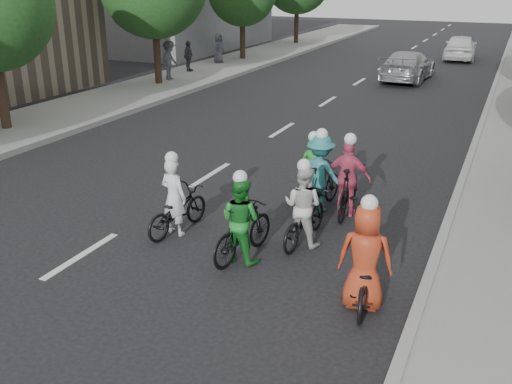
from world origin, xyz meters
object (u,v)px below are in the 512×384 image
Objects in this scene: cyclist_0 at (365,268)px; cyclist_1 at (176,206)px; cyclist_5 at (242,226)px; follow_car_trail at (460,47)px; cyclist_4 at (313,175)px; spectator_0 at (169,60)px; spectator_1 at (188,56)px; cyclist_2 at (304,213)px; cyclist_6 at (348,185)px; spectator_2 at (219,48)px; follow_car_lead at (408,66)px; cyclist_3 at (321,179)px.

cyclist_1 is (-4.12, 1.13, -0.10)m from cyclist_0.
follow_car_trail is (0.79, 28.67, 0.10)m from cyclist_5.
cyclist_4 is 16.02m from spectator_0.
spectator_1 reaches higher than cyclist_4.
cyclist_2 is 0.98× the size of cyclist_6.
spectator_2 is at bearing 2.47° from spectator_0.
spectator_1 is 0.94× the size of spectator_2.
cyclist_2 is at bearing -114.96° from cyclist_5.
cyclist_4 is (-0.58, 2.26, -0.04)m from cyclist_2.
spectator_1 is (-9.76, 16.89, 0.36)m from cyclist_1.
follow_car_lead is 3.17× the size of spectator_1.
follow_car_lead is at bearing -76.19° from cyclist_3.
spectator_0 reaches higher than cyclist_2.
follow_car_trail is at bearing -81.27° from cyclist_5.
cyclist_3 reaches higher than cyclist_5.
cyclist_0 is at bearing 128.04° from cyclist_3.
follow_car_trail is 14.62m from spectator_2.
cyclist_5 is 1.12× the size of spectator_2.
spectator_0 is (-9.28, 14.35, 0.50)m from cyclist_1.
cyclist_2 is 1.70m from cyclist_3.
spectator_0 is (-11.18, 11.47, 0.49)m from cyclist_4.
follow_car_lead is 11.05m from spectator_1.
spectator_1 is at bearing -52.93° from cyclist_6.
cyclist_4 is at bearing -48.75° from cyclist_3.
follow_car_trail is (0.59, 25.30, 0.18)m from cyclist_4.
spectator_1 is at bearing -45.67° from cyclist_4.
spectator_1 is at bearing -60.95° from cyclist_0.
cyclist_6 is 1.23× the size of spectator_1.
spectator_0 is (-12.16, 12.04, 0.38)m from cyclist_6.
spectator_2 is at bearing -0.43° from follow_car_lead.
cyclist_5 is 23.58m from spectator_2.
cyclist_3 reaches higher than cyclist_6.
spectator_0 is (-11.76, -13.83, 0.31)m from follow_car_trail.
cyclist_0 is 4.28m from cyclist_1.
cyclist_2 is 1.02× the size of cyclist_5.
follow_car_lead is (-1.94, 17.35, 0.03)m from cyclist_6.
cyclist_4 is 0.34× the size of follow_car_lead.
cyclist_1 is 2.56m from cyclist_2.
cyclist_3 is at bearing -125.75° from cyclist_1.
cyclist_6 is at bearing -132.53° from cyclist_1.
cyclist_5 is 1.01× the size of spectator_0.
cyclist_4 is 0.37× the size of follow_car_trail.
cyclist_2 is 27.56m from follow_car_trail.
cyclist_2 is 0.38× the size of follow_car_lead.
cyclist_5 is at bearing 94.29° from follow_car_lead.
cyclist_0 reaches higher than cyclist_2.
spectator_2 is (-11.42, 20.62, 0.31)m from cyclist_5.
cyclist_4 is 25.31m from follow_car_trail.
cyclist_2 is 20.37m from spectator_1.
cyclist_5 is at bearing 172.64° from cyclist_1.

